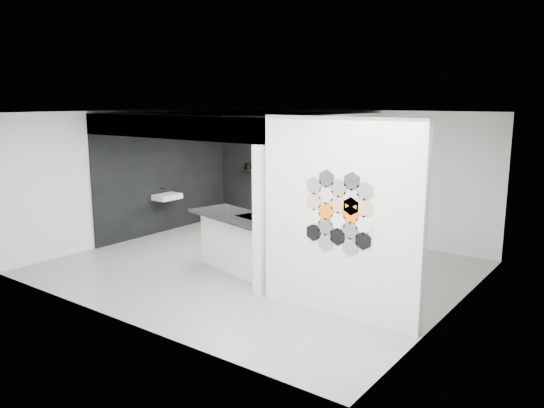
{
  "coord_description": "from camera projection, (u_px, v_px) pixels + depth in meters",
  "views": [
    {
      "loc": [
        5.73,
        -7.31,
        3.01
      ],
      "look_at": [
        0.1,
        0.3,
        1.15
      ],
      "focal_mm": 35.0,
      "sensor_mm": 36.0,
      "label": 1
    }
  ],
  "objects": [
    {
      "name": "kitchen_island",
      "position": [
        241.0,
        241.0,
        9.5
      ],
      "size": [
        2.08,
        1.31,
        1.56
      ],
      "rotation": [
        0.0,
        0.0,
        -0.25
      ],
      "color": "silver",
      "rests_on": "floor"
    },
    {
      "name": "bulkhead",
      "position": [
        237.0,
        123.0,
        10.75
      ],
      "size": [
        4.4,
        4.0,
        0.4
      ],
      "primitive_type": "cube",
      "color": "silver",
      "rests_on": "corner_column"
    },
    {
      "name": "partition_panel",
      "position": [
        340.0,
        218.0,
        7.33
      ],
      "size": [
        2.45,
        0.15,
        2.8
      ],
      "primitive_type": "cube",
      "color": "silver",
      "rests_on": "floor"
    },
    {
      "name": "bottle_dark",
      "position": [
        292.0,
        170.0,
        12.39
      ],
      "size": [
        0.06,
        0.06,
        0.16
      ],
      "primitive_type": "cylinder",
      "rotation": [
        0.0,
        0.0,
        0.02
      ],
      "color": "black",
      "rests_on": "display_shelf"
    },
    {
      "name": "floor",
      "position": [
        258.0,
        268.0,
        9.69
      ],
      "size": [
        7.0,
        6.0,
        0.01
      ],
      "primitive_type": "cube",
      "color": "slate"
    },
    {
      "name": "hex_tile_cluster",
      "position": [
        339.0,
        212.0,
        7.23
      ],
      "size": [
        1.04,
        0.02,
        1.16
      ],
      "color": "black",
      "rests_on": "partition_panel"
    },
    {
      "name": "glass_vase",
      "position": [
        343.0,
        175.0,
        11.6
      ],
      "size": [
        0.11,
        0.11,
        0.14
      ],
      "primitive_type": "cylinder",
      "rotation": [
        0.0,
        0.0,
        0.15
      ],
      "color": "gray",
      "rests_on": "display_shelf"
    },
    {
      "name": "wall_basin",
      "position": [
        167.0,
        197.0,
        12.05
      ],
      "size": [
        0.4,
        0.6,
        0.12
      ],
      "primitive_type": "cube",
      "color": "silver",
      "rests_on": "bay_clad_left"
    },
    {
      "name": "stockpot",
      "position": [
        249.0,
        166.0,
        13.15
      ],
      "size": [
        0.24,
        0.24,
        0.15
      ],
      "primitive_type": "cylinder",
      "rotation": [
        0.0,
        0.0,
        -0.36
      ],
      "color": "black",
      "rests_on": "display_shelf"
    },
    {
      "name": "utensil_cup",
      "position": [
        268.0,
        169.0,
        12.81
      ],
      "size": [
        0.09,
        0.09,
        0.09
      ],
      "primitive_type": "cylinder",
      "rotation": [
        0.0,
        0.0,
        -0.19
      ],
      "color": "black",
      "rests_on": "display_shelf"
    },
    {
      "name": "bay_clad_back",
      "position": [
        291.0,
        179.0,
        12.57
      ],
      "size": [
        4.4,
        0.04,
        2.35
      ],
      "primitive_type": "cube",
      "color": "black",
      "rests_on": "floor"
    },
    {
      "name": "kettle",
      "position": [
        331.0,
        174.0,
        11.78
      ],
      "size": [
        0.21,
        0.21,
        0.14
      ],
      "primitive_type": "ellipsoid",
      "rotation": [
        0.0,
        0.0,
        -0.36
      ],
      "color": "black",
      "rests_on": "display_shelf"
    },
    {
      "name": "bay_clad_left",
      "position": [
        166.0,
        181.0,
        12.28
      ],
      "size": [
        0.04,
        4.0,
        2.35
      ],
      "primitive_type": "cube",
      "color": "black",
      "rests_on": "floor"
    },
    {
      "name": "display_shelf",
      "position": [
        292.0,
        174.0,
        12.4
      ],
      "size": [
        3.0,
        0.15,
        0.04
      ],
      "primitive_type": "cube",
      "color": "black",
      "rests_on": "bay_clad_back"
    },
    {
      "name": "glass_bowl",
      "position": [
        343.0,
        176.0,
        11.6
      ],
      "size": [
        0.21,
        0.21,
        0.11
      ],
      "primitive_type": "cylinder",
      "rotation": [
        0.0,
        0.0,
        0.43
      ],
      "color": "gray",
      "rests_on": "display_shelf"
    },
    {
      "name": "corner_column",
      "position": [
        259.0,
        221.0,
        8.2
      ],
      "size": [
        0.16,
        0.16,
        2.35
      ],
      "primitive_type": "cube",
      "color": "silver",
      "rests_on": "floor"
    },
    {
      "name": "fascia_beam",
      "position": [
        166.0,
        127.0,
        9.23
      ],
      "size": [
        4.4,
        0.16,
        0.4
      ],
      "primitive_type": "cube",
      "color": "silver",
      "rests_on": "corner_column"
    }
  ]
}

